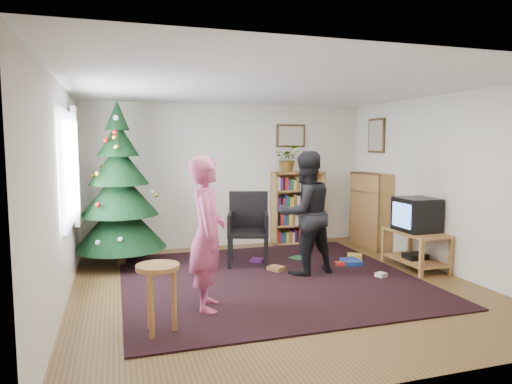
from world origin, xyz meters
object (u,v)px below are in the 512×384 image
object	(u,v)px
bookshelf_back	(298,207)
potted_plant	(288,159)
picture_back	(291,136)
picture_right	(376,136)
bookshelf_right	(371,209)
tv_stand	(416,246)
table_lamp	(313,161)
person_standing	(207,234)
stool	(158,281)
christmas_tree	(120,198)
armchair	(246,225)
crt_tv	(417,214)
person_by_chair	(305,213)

from	to	relation	value
bookshelf_back	potted_plant	size ratio (longest dim) A/B	2.67
picture_back	potted_plant	size ratio (longest dim) A/B	1.13
picture_back	picture_right	bearing A→B (deg)	-28.69
picture_right	bookshelf_right	world-z (taller)	picture_right
tv_stand	potted_plant	size ratio (longest dim) A/B	1.98
table_lamp	person_standing	bearing A→B (deg)	-131.49
picture_right	stool	distance (m)	5.13
christmas_tree	armchair	world-z (taller)	christmas_tree
picture_right	table_lamp	distance (m)	1.19
crt_tv	person_standing	bearing A→B (deg)	-166.86
person_by_chair	person_standing	bearing A→B (deg)	20.94
picture_right	armchair	bearing A→B (deg)	-168.00
crt_tv	person_by_chair	distance (m)	1.67
table_lamp	crt_tv	bearing A→B (deg)	-72.39
stool	bookshelf_back	bearing A→B (deg)	50.31
armchair	stool	distance (m)	2.72
tv_stand	person_standing	distance (m)	3.34
christmas_tree	armchair	xyz separation A→B (m)	(1.81, -0.46, -0.43)
armchair	stool	bearing A→B (deg)	-106.47
armchair	person_by_chair	bearing A→B (deg)	-34.86
bookshelf_right	person_standing	world-z (taller)	person_standing
person_by_chair	christmas_tree	bearing A→B (deg)	-37.69
crt_tv	armchair	size ratio (longest dim) A/B	0.51
armchair	crt_tv	bearing A→B (deg)	-6.28
picture_back	tv_stand	xyz separation A→B (m)	(1.07, -2.26, -1.62)
picture_back	person_by_chair	bearing A→B (deg)	-106.04
picture_back	bookshelf_back	distance (m)	1.30
bookshelf_back	crt_tv	world-z (taller)	bookshelf_back
christmas_tree	tv_stand	size ratio (longest dim) A/B	2.52
person_standing	potted_plant	distance (m)	3.59
tv_stand	person_by_chair	bearing A→B (deg)	173.32
bookshelf_right	person_by_chair	distance (m)	2.18
picture_back	crt_tv	xyz separation A→B (m)	(1.07, -2.26, -1.16)
picture_back	table_lamp	world-z (taller)	picture_back
bookshelf_right	crt_tv	xyz separation A→B (m)	(-0.12, -1.43, 0.13)
picture_back	armchair	xyz separation A→B (m)	(-1.21, -1.26, -1.36)
crt_tv	bookshelf_right	bearing A→B (deg)	85.10
christmas_tree	crt_tv	world-z (taller)	christmas_tree
picture_right	tv_stand	xyz separation A→B (m)	(-0.26, -1.53, -1.62)
potted_plant	table_lamp	bearing A→B (deg)	0.00
armchair	potted_plant	bearing A→B (deg)	62.78
christmas_tree	bookshelf_right	bearing A→B (deg)	-0.24
christmas_tree	armchair	distance (m)	1.91
picture_back	table_lamp	distance (m)	0.61
picture_back	potted_plant	bearing A→B (deg)	-128.11
picture_back	christmas_tree	xyz separation A→B (m)	(-3.02, -0.81, -0.94)
bookshelf_right	person_standing	xyz separation A→B (m)	(-3.34, -2.18, 0.17)
picture_back	crt_tv	world-z (taller)	picture_back
picture_right	tv_stand	distance (m)	2.24
christmas_tree	tv_stand	distance (m)	4.40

